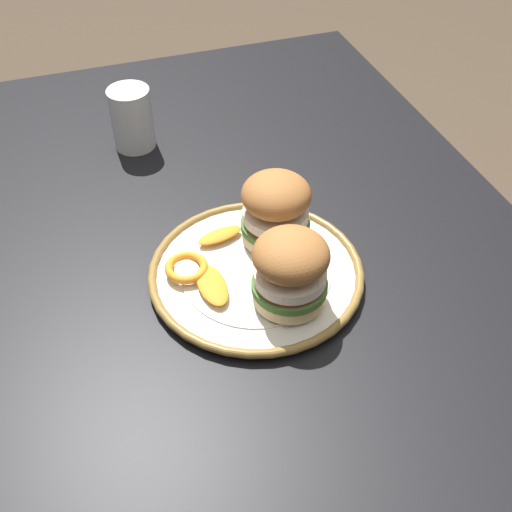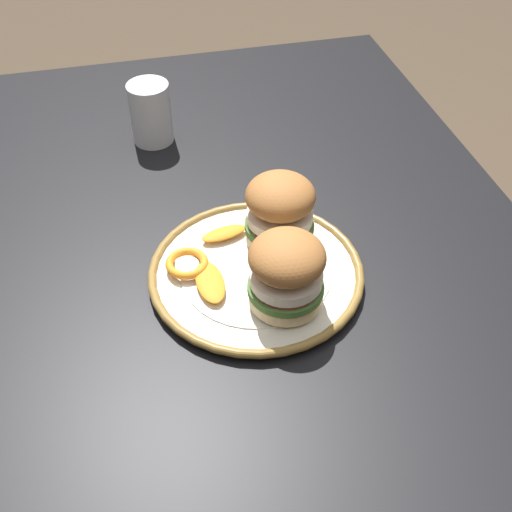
{
  "view_description": "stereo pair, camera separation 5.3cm",
  "coord_description": "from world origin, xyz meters",
  "px_view_note": "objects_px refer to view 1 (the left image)",
  "views": [
    {
      "loc": [
        0.57,
        -0.14,
        1.37
      ],
      "look_at": [
        0.01,
        0.05,
        0.81
      ],
      "focal_mm": 44.53,
      "sensor_mm": 36.0,
      "label": 1
    },
    {
      "loc": [
        0.58,
        -0.08,
        1.37
      ],
      "look_at": [
        0.01,
        0.05,
        0.81
      ],
      "focal_mm": 44.53,
      "sensor_mm": 36.0,
      "label": 2
    }
  ],
  "objects_px": {
    "dining_table": "(218,332)",
    "drinking_glass": "(132,121)",
    "dinner_plate": "(256,273)",
    "sandwich_half_right": "(290,269)",
    "sandwich_half_left": "(276,209)"
  },
  "relations": [
    {
      "from": "dining_table",
      "to": "drinking_glass",
      "type": "distance_m",
      "value": 0.39
    },
    {
      "from": "dining_table",
      "to": "drinking_glass",
      "type": "relative_size",
      "value": 12.75
    },
    {
      "from": "dinner_plate",
      "to": "sandwich_half_right",
      "type": "xyz_separation_m",
      "value": [
        0.06,
        0.02,
        0.06
      ]
    },
    {
      "from": "sandwich_half_left",
      "to": "drinking_glass",
      "type": "xyz_separation_m",
      "value": [
        -0.31,
        -0.14,
        -0.02
      ]
    },
    {
      "from": "dining_table",
      "to": "sandwich_half_right",
      "type": "xyz_separation_m",
      "value": [
        0.07,
        0.08,
        0.17
      ]
    },
    {
      "from": "drinking_glass",
      "to": "sandwich_half_left",
      "type": "bearing_deg",
      "value": 23.5
    },
    {
      "from": "sandwich_half_left",
      "to": "drinking_glass",
      "type": "bearing_deg",
      "value": -156.5
    },
    {
      "from": "sandwich_half_left",
      "to": "sandwich_half_right",
      "type": "xyz_separation_m",
      "value": [
        0.11,
        -0.02,
        0.0
      ]
    },
    {
      "from": "dinner_plate",
      "to": "drinking_glass",
      "type": "relative_size",
      "value": 2.77
    },
    {
      "from": "dining_table",
      "to": "dinner_plate",
      "type": "xyz_separation_m",
      "value": [
        0.01,
        0.05,
        0.11
      ]
    },
    {
      "from": "sandwich_half_right",
      "to": "dining_table",
      "type": "bearing_deg",
      "value": -132.2
    },
    {
      "from": "sandwich_half_left",
      "to": "drinking_glass",
      "type": "relative_size",
      "value": 1.06
    },
    {
      "from": "dining_table",
      "to": "sandwich_half_right",
      "type": "distance_m",
      "value": 0.2
    },
    {
      "from": "sandwich_half_left",
      "to": "dinner_plate",
      "type": "bearing_deg",
      "value": -41.95
    },
    {
      "from": "dinner_plate",
      "to": "sandwich_half_left",
      "type": "distance_m",
      "value": 0.09
    }
  ]
}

